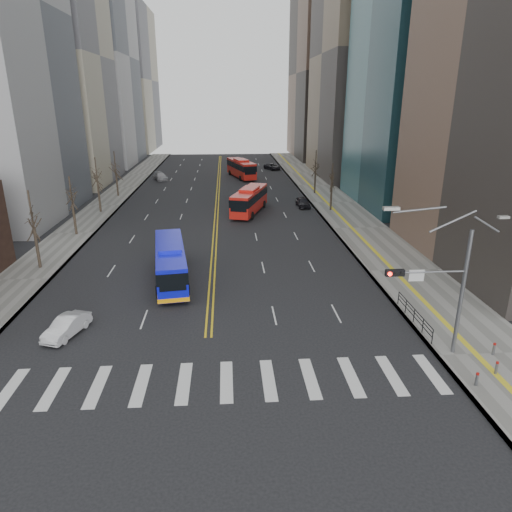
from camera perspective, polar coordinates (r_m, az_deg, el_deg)
ground at (r=26.58m, az=-6.35°, el=-15.39°), size 220.00×220.00×0.00m
sidewalk_right at (r=70.41m, az=9.59°, el=6.62°), size 7.00×130.00×0.15m
sidewalk_left at (r=70.84m, az=-18.43°, el=5.98°), size 5.00×130.00×0.15m
crosswalk at (r=26.58m, az=-6.35°, el=-15.38°), size 26.70×4.00×0.01m
centerline at (r=78.35m, az=-4.78°, el=8.03°), size 0.55×100.00×0.01m
office_towers at (r=90.84m, az=-5.03°, el=24.70°), size 83.00×134.00×58.00m
signal_mast at (r=28.76m, az=22.02°, el=-3.03°), size 5.37×0.37×9.39m
pedestrian_railing at (r=33.85m, az=19.17°, el=-6.80°), size 0.06×6.06×1.02m
bollards at (r=30.04m, az=27.15°, el=-11.98°), size 2.87×3.17×0.78m
street_trees at (r=57.98m, az=-12.37°, el=8.63°), size 35.20×47.20×7.60m
blue_bus at (r=39.95m, az=-10.65°, el=-0.62°), size 3.97×11.55×3.31m
red_bus_near at (r=63.01m, az=-0.82°, el=7.16°), size 5.76×11.22×3.48m
red_bus_far at (r=92.08m, az=-1.86°, el=11.02°), size 5.60×11.79×3.64m
car_white at (r=33.19m, az=-22.59°, el=-8.13°), size 2.50×4.10×1.27m
car_dark_mid at (r=67.08m, az=5.88°, el=6.72°), size 1.79×4.19×1.41m
car_silver at (r=91.04m, az=-11.86°, el=9.70°), size 3.69×5.32×1.43m
car_dark_far at (r=102.90m, az=2.04°, el=11.10°), size 3.89×5.18×1.31m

